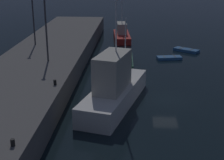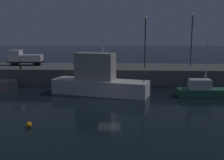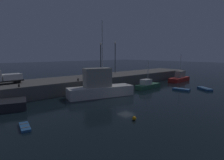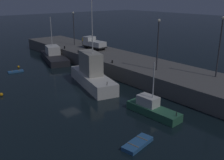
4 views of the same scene
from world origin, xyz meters
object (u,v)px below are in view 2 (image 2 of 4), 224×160
(bollard_central, at_px, (21,67))
(bollard_east, at_px, (93,68))
(lamp_post_east, at_px, (145,38))
(fishing_boat_orange, at_px, (99,80))
(mooring_buoy_near, at_px, (29,125))
(fishing_boat_blue, at_px, (205,90))
(utility_truck, at_px, (24,58))
(lamp_post_central, at_px, (192,35))

(bollard_central, xyz_separation_m, bollard_east, (11.00, -0.11, 0.01))
(bollard_east, bearing_deg, lamp_post_east, 18.45)
(fishing_boat_orange, distance_m, mooring_buoy_near, 13.59)
(fishing_boat_blue, height_order, bollard_east, fishing_boat_blue)
(utility_truck, height_order, bollard_east, utility_truck)
(fishing_boat_orange, height_order, lamp_post_central, fishing_boat_orange)
(bollard_east, bearing_deg, mooring_buoy_near, -99.75)
(bollard_east, bearing_deg, fishing_boat_orange, -75.61)
(lamp_post_east, distance_m, lamp_post_central, 8.79)
(mooring_buoy_near, distance_m, bollard_central, 20.00)
(lamp_post_east, distance_m, utility_truck, 20.40)
(mooring_buoy_near, bearing_deg, bollard_central, 113.42)
(fishing_boat_blue, xyz_separation_m, mooring_buoy_near, (-17.74, -12.09, -0.53))
(mooring_buoy_near, bearing_deg, bollard_east, 80.25)
(utility_truck, xyz_separation_m, bollard_east, (12.22, -4.92, -0.99))
(lamp_post_central, height_order, bollard_central, lamp_post_central)
(lamp_post_central, relative_size, bollard_east, 17.27)
(fishing_boat_blue, height_order, mooring_buoy_near, fishing_boat_blue)
(fishing_boat_orange, xyz_separation_m, bollard_east, (-1.38, 5.37, 0.92))
(fishing_boat_orange, bearing_deg, utility_truck, 142.88)
(fishing_boat_blue, bearing_deg, lamp_post_central, 85.07)
(fishing_boat_orange, xyz_separation_m, lamp_post_central, (14.32, 11.73, 5.63))
(lamp_post_east, height_order, bollard_east, lamp_post_east)
(fishing_boat_orange, relative_size, bollard_central, 29.63)
(utility_truck, xyz_separation_m, bollard_central, (1.22, -4.81, -1.00))
(mooring_buoy_near, bearing_deg, utility_truck, 111.59)
(fishing_boat_blue, height_order, lamp_post_central, lamp_post_central)
(lamp_post_central, relative_size, utility_truck, 1.47)
(utility_truck, bearing_deg, lamp_post_central, 2.95)
(fishing_boat_blue, height_order, utility_truck, fishing_boat_blue)
(lamp_post_central, height_order, utility_truck, lamp_post_central)
(bollard_central, bearing_deg, fishing_boat_orange, -23.87)
(fishing_boat_orange, height_order, bollard_east, fishing_boat_orange)
(utility_truck, relative_size, bollard_east, 11.78)
(fishing_boat_orange, xyz_separation_m, utility_truck, (-13.60, 10.29, 1.91))
(lamp_post_east, bearing_deg, bollard_central, -172.47)
(utility_truck, bearing_deg, lamp_post_east, -6.66)
(utility_truck, bearing_deg, bollard_east, -21.94)
(bollard_central, distance_m, bollard_east, 11.00)
(fishing_boat_blue, relative_size, lamp_post_east, 0.91)
(bollard_east, bearing_deg, lamp_post_central, 22.07)
(lamp_post_east, bearing_deg, bollard_east, -161.55)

